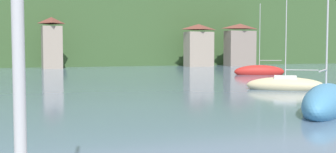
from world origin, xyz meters
TOP-DOWN VIEW (x-y plane):
  - wooded_hillside at (-4.90, 139.70)m, footprint 352.00×54.08m
  - shore_building_westcentral at (0.00, 103.14)m, footprint 3.62×4.58m
  - shore_building_central at (29.87, 102.62)m, footprint 5.85×3.50m
  - shore_building_eastcentral at (39.82, 102.56)m, footprint 6.68×3.37m
  - sailboat_far_1 at (24.32, 71.90)m, footprint 7.05×4.30m
  - sailboat_mid_7 at (7.96, 41.31)m, footprint 7.37×6.77m
  - sailboat_mid_11 at (13.92, 52.58)m, footprint 6.39×5.51m

SIDE VIEW (x-z plane):
  - sailboat_mid_11 at x=13.92m, z-range -4.09..4.83m
  - sailboat_far_1 at x=24.32m, z-range -4.66..5.51m
  - sailboat_mid_7 at x=7.96m, z-range -5.43..6.39m
  - shore_building_central at x=29.87m, z-range -0.12..8.79m
  - shore_building_eastcentral at x=39.82m, z-range -0.12..9.10m
  - shore_building_westcentral at x=0.00m, z-range -0.13..9.38m
  - wooded_hillside at x=-4.90m, z-range -10.69..25.80m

